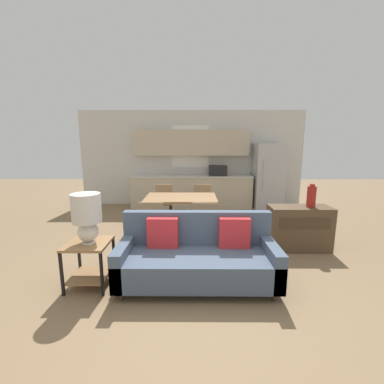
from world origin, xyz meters
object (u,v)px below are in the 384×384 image
(side_table, at_px, (89,256))
(dining_chair_near_left, at_px, (153,221))
(refrigerator, at_px, (268,176))
(credenza, at_px, (299,228))
(dining_table, at_px, (181,200))
(table_lamp, at_px, (87,215))
(couch, at_px, (197,257))
(vase, at_px, (311,196))
(dining_chair_far_left, at_px, (163,200))
(dining_chair_near_right, at_px, (205,221))
(dining_chair_far_right, at_px, (202,200))

(side_table, xyz_separation_m, dining_chair_near_left, (0.62, 1.16, 0.11))
(refrigerator, xyz_separation_m, credenza, (-0.27, -2.90, -0.52))
(dining_table, height_order, table_lamp, table_lamp)
(couch, bearing_deg, refrigerator, 63.30)
(refrigerator, distance_m, couch, 4.49)
(refrigerator, bearing_deg, side_table, -129.53)
(refrigerator, bearing_deg, vase, -92.20)
(table_lamp, bearing_deg, refrigerator, 50.70)
(dining_table, distance_m, side_table, 2.21)
(vase, xyz_separation_m, dining_chair_near_left, (-2.63, 0.02, -0.43))
(refrigerator, distance_m, side_table, 5.30)
(dining_table, height_order, dining_chair_far_left, dining_chair_far_left)
(dining_chair_far_left, bearing_deg, dining_table, -61.68)
(dining_chair_near_right, bearing_deg, dining_chair_near_left, 2.35)
(dining_table, bearing_deg, credenza, -20.41)
(refrigerator, bearing_deg, table_lamp, -129.30)
(couch, height_order, dining_chair_far_right, couch)
(dining_chair_far_right, bearing_deg, couch, -90.34)
(dining_chair_near_left, bearing_deg, table_lamp, 63.95)
(vase, height_order, dining_chair_near_left, vase)
(refrigerator, bearing_deg, dining_chair_far_left, -154.11)
(dining_chair_near_left, height_order, dining_chair_far_right, same)
(table_lamp, xyz_separation_m, dining_chair_near_right, (1.48, 1.15, -0.44))
(couch, xyz_separation_m, dining_chair_near_right, (0.14, 1.05, 0.15))
(dining_chair_near_left, height_order, dining_chair_near_right, same)
(side_table, distance_m, vase, 3.48)
(couch, distance_m, side_table, 1.36)
(table_lamp, distance_m, vase, 3.43)
(refrigerator, distance_m, dining_table, 3.15)
(refrigerator, height_order, couch, refrigerator)
(vase, bearing_deg, side_table, -160.58)
(table_lamp, distance_m, dining_chair_near_right, 1.92)
(dining_table, height_order, side_table, dining_table)
(dining_table, xyz_separation_m, dining_chair_near_left, (-0.44, -0.76, -0.19))
(table_lamp, relative_size, dining_chair_near_right, 0.73)
(table_lamp, relative_size, dining_chair_far_left, 0.73)
(side_table, bearing_deg, dining_chair_near_right, 37.21)
(couch, bearing_deg, table_lamp, -175.71)
(credenza, height_order, dining_chair_near_left, dining_chair_near_left)
(dining_chair_far_left, xyz_separation_m, dining_chair_near_right, (0.88, -1.60, 0.00))
(table_lamp, bearing_deg, side_table, 144.72)
(vase, bearing_deg, dining_chair_far_right, 137.09)
(refrigerator, relative_size, dining_chair_near_right, 2.12)
(side_table, relative_size, dining_chair_near_left, 0.68)
(dining_table, bearing_deg, dining_chair_near_right, -60.87)
(side_table, bearing_deg, vase, 19.42)
(dining_chair_far_left, bearing_deg, dining_chair_far_right, 1.33)
(table_lamp, bearing_deg, dining_chair_far_right, 61.79)
(dining_chair_near_left, bearing_deg, dining_table, -119.24)
(vase, bearing_deg, dining_chair_near_left, 179.62)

